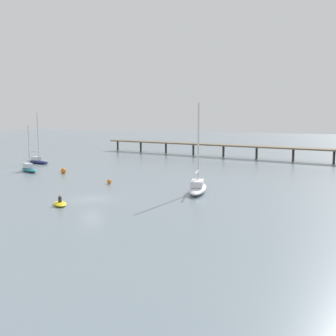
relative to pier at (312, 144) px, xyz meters
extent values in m
plane|color=slate|center=(-15.91, -52.11, -3.79)|extent=(400.00, 400.00, 0.00)
cube|color=brown|center=(-15.91, 2.39, -1.08)|extent=(75.79, 15.03, 0.30)
cylinder|color=#38332D|center=(-52.54, 7.90, -2.51)|extent=(0.50, 0.50, 2.56)
cylinder|color=#38332D|center=(-44.40, 6.67, -2.51)|extent=(0.50, 0.50, 2.56)
cylinder|color=#38332D|center=(-36.26, 5.45, -2.51)|extent=(0.50, 0.50, 2.56)
cylinder|color=#38332D|center=(-28.12, 4.23, -2.51)|extent=(0.50, 0.50, 2.56)
cylinder|color=#38332D|center=(-19.98, 3.00, -2.51)|extent=(0.50, 0.50, 2.56)
cylinder|color=#38332D|center=(-11.84, 1.78, -2.51)|extent=(0.50, 0.50, 2.56)
cylinder|color=#38332D|center=(-3.70, 0.56, -2.51)|extent=(0.50, 0.50, 2.56)
cylinder|color=#38332D|center=(4.44, -0.67, -2.51)|extent=(0.50, 0.50, 2.56)
ellipsoid|color=navy|center=(-47.98, -27.28, -3.48)|extent=(6.66, 2.59, 0.63)
cube|color=silver|center=(-48.49, -27.19, -2.79)|extent=(2.10, 1.35, 0.73)
cylinder|color=silver|center=(-47.66, -27.34, 1.55)|extent=(0.20, 0.20, 9.42)
cylinder|color=silver|center=(-48.84, -27.13, -1.46)|extent=(2.40, 0.58, 0.16)
ellipsoid|color=white|center=(-6.91, -42.51, -3.36)|extent=(4.51, 8.53, 0.86)
cube|color=silver|center=(-6.70, -43.14, -2.57)|extent=(2.26, 3.21, 0.71)
cylinder|color=silver|center=(-7.04, -42.11, 2.13)|extent=(0.22, 0.22, 10.12)
cylinder|color=silver|center=(-6.45, -43.92, -1.11)|extent=(1.34, 3.66, 0.18)
ellipsoid|color=#1E727A|center=(-40.20, -37.38, -3.48)|extent=(6.06, 4.03, 0.63)
cube|color=silver|center=(-40.63, -37.16, -2.79)|extent=(2.49, 1.95, 0.74)
cylinder|color=silver|center=(-39.93, -37.51, 0.43)|extent=(0.19, 0.19, 7.19)
cylinder|color=silver|center=(-41.17, -36.90, -1.87)|extent=(2.54, 1.36, 0.15)
ellipsoid|color=yellow|center=(-16.70, -56.45, -3.62)|extent=(2.98, 2.93, 0.35)
cylinder|color=#26262D|center=(-16.70, -56.45, -3.17)|extent=(0.51, 0.51, 0.55)
sphere|color=tan|center=(-16.70, -56.45, -2.77)|extent=(0.24, 0.24, 0.24)
sphere|color=orange|center=(-20.43, -42.13, -3.47)|extent=(0.64, 0.64, 0.64)
sphere|color=orange|center=(-33.42, -36.55, -3.34)|extent=(0.90, 0.90, 0.90)
camera|label=1|loc=(13.70, -90.71, 5.55)|focal=45.81mm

